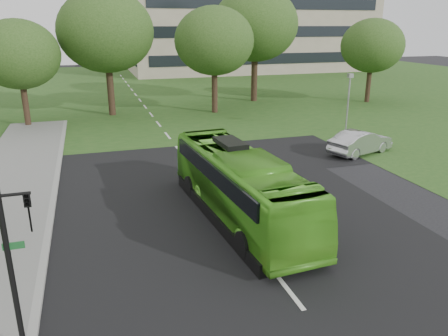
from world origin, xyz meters
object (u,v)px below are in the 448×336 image
at_px(tree_park_e, 372,46).
at_px(tree_park_b, 106,31).
at_px(bus, 240,185).
at_px(camera_pole, 349,95).
at_px(tree_park_c, 214,41).
at_px(traffic_light, 15,255).
at_px(tree_park_a, 18,54).
at_px(sedan, 361,142).
at_px(tree_park_d, 255,25).

bearing_deg(tree_park_e, tree_park_b, 178.03).
bearing_deg(tree_park_b, bus, -81.35).
bearing_deg(bus, camera_pole, 39.22).
height_order(tree_park_c, camera_pole, tree_park_c).
bearing_deg(traffic_light, tree_park_a, 93.71).
xyz_separation_m(tree_park_c, traffic_light, (-12.71, -27.93, -3.50)).
relative_size(tree_park_c, traffic_light, 1.99).
height_order(sedan, traffic_light, traffic_light).
distance_m(tree_park_c, camera_pole, 12.89).
height_order(bus, sedan, bus).
bearing_deg(tree_park_e, tree_park_d, 159.26).
bearing_deg(tree_park_c, tree_park_e, 2.33).
height_order(tree_park_a, tree_park_b, tree_park_b).
relative_size(tree_park_b, camera_pole, 2.44).
distance_m(tree_park_d, camera_pole, 15.76).
bearing_deg(bus, tree_park_d, 63.51).
bearing_deg(camera_pole, tree_park_c, 142.16).
xyz_separation_m(sedan, camera_pole, (2.28, 5.19, 2.02)).
bearing_deg(tree_park_b, camera_pole, -36.23).
xyz_separation_m(tree_park_c, tree_park_e, (16.42, 0.67, -0.64)).
xyz_separation_m(tree_park_b, traffic_light, (-3.81, -29.47, -4.31)).
distance_m(tree_park_d, bus, 29.51).
distance_m(tree_park_e, bus, 31.65).
bearing_deg(tree_park_a, tree_park_d, 15.57).
relative_size(sedan, traffic_light, 0.96).
xyz_separation_m(tree_park_a, tree_park_e, (31.88, 1.78, 0.12)).
bearing_deg(traffic_light, tree_park_d, 58.58).
height_order(tree_park_c, tree_park_e, tree_park_c).
relative_size(tree_park_d, bus, 1.10).
bearing_deg(sedan, bus, 104.57).
distance_m(sedan, traffic_light, 21.66).
bearing_deg(tree_park_c, tree_park_b, 170.20).
height_order(tree_park_d, camera_pole, tree_park_d).
xyz_separation_m(tree_park_c, sedan, (4.82, -15.37, -5.47)).
relative_size(tree_park_b, tree_park_d, 0.93).
xyz_separation_m(sedan, traffic_light, (-17.53, -12.56, 1.97)).
bearing_deg(tree_park_b, sedan, -50.94).
relative_size(tree_park_d, traffic_light, 2.42).
height_order(tree_park_c, bus, tree_park_c).
height_order(tree_park_e, camera_pole, tree_park_e).
relative_size(tree_park_b, bus, 1.02).
xyz_separation_m(tree_park_a, bus, (10.14, -20.84, -4.03)).
bearing_deg(bus, traffic_light, -145.26).
height_order(tree_park_a, traffic_light, tree_park_a).
relative_size(tree_park_a, bus, 0.79).
relative_size(tree_park_c, camera_pole, 2.15).
height_order(tree_park_c, traffic_light, tree_park_c).
distance_m(tree_park_b, traffic_light, 30.02).
bearing_deg(camera_pole, tree_park_b, 161.07).
xyz_separation_m(tree_park_c, bus, (-5.33, -21.96, -4.79)).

